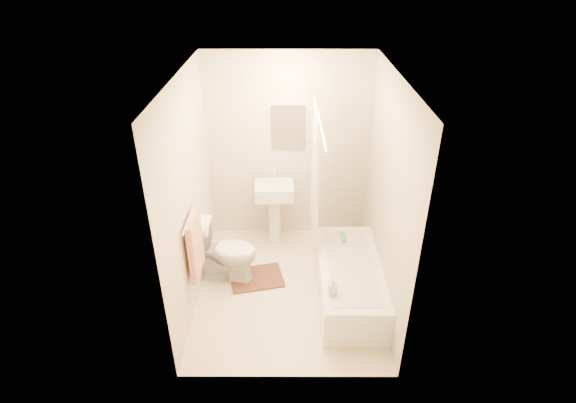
{
  "coord_description": "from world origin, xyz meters",
  "views": [
    {
      "loc": [
        0.01,
        -3.94,
        3.39
      ],
      "look_at": [
        0.0,
        0.25,
        1.0
      ],
      "focal_mm": 28.0,
      "sensor_mm": 36.0,
      "label": 1
    }
  ],
  "objects_px": {
    "sink": "(275,211)",
    "bath_mat": "(257,278)",
    "toilet": "(226,251)",
    "soap_bottle": "(333,287)",
    "bathtub": "(349,281)"
  },
  "relations": [
    {
      "from": "bathtub",
      "to": "bath_mat",
      "type": "distance_m",
      "value": 1.1
    },
    {
      "from": "sink",
      "to": "toilet",
      "type": "bearing_deg",
      "value": -128.98
    },
    {
      "from": "soap_bottle",
      "to": "bathtub",
      "type": "bearing_deg",
      "value": 62.99
    },
    {
      "from": "bath_mat",
      "to": "toilet",
      "type": "bearing_deg",
      "value": 173.06
    },
    {
      "from": "toilet",
      "to": "soap_bottle",
      "type": "relative_size",
      "value": 4.02
    },
    {
      "from": "sink",
      "to": "bathtub",
      "type": "bearing_deg",
      "value": -54.02
    },
    {
      "from": "toilet",
      "to": "bath_mat",
      "type": "relative_size",
      "value": 1.21
    },
    {
      "from": "sink",
      "to": "bath_mat",
      "type": "relative_size",
      "value": 1.54
    },
    {
      "from": "toilet",
      "to": "soap_bottle",
      "type": "xyz_separation_m",
      "value": [
        1.15,
        -0.79,
        0.16
      ]
    },
    {
      "from": "toilet",
      "to": "sink",
      "type": "distance_m",
      "value": 0.91
    },
    {
      "from": "bathtub",
      "to": "soap_bottle",
      "type": "height_order",
      "value": "soap_bottle"
    },
    {
      "from": "sink",
      "to": "bath_mat",
      "type": "height_order",
      "value": "sink"
    },
    {
      "from": "toilet",
      "to": "bath_mat",
      "type": "bearing_deg",
      "value": -87.88
    },
    {
      "from": "soap_bottle",
      "to": "toilet",
      "type": "bearing_deg",
      "value": 145.63
    },
    {
      "from": "sink",
      "to": "bath_mat",
      "type": "distance_m",
      "value": 0.92
    }
  ]
}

